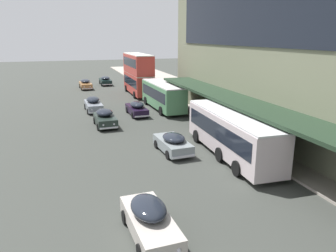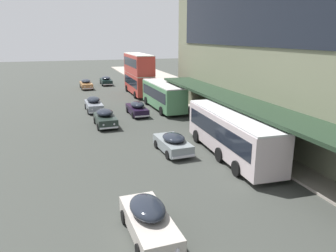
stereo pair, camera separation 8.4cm
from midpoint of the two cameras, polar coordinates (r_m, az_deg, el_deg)
transit_bus_kerbside_front at (r=23.66m, az=10.82°, el=-1.02°), size 2.92×10.94×3.14m
transit_bus_kerbside_rear at (r=48.48m, az=-5.29°, el=9.20°), size 2.73×9.64×5.89m
transit_bus_kerbside_far at (r=38.56m, az=-0.98°, el=5.55°), size 2.84×9.73×3.08m
sedan_trailing_mid at (r=55.77m, az=-14.22°, el=7.10°), size 1.96×4.90×1.54m
sedan_second_near at (r=31.96m, az=-11.00°, el=1.38°), size 1.99×4.34×1.62m
sedan_trailing_near at (r=24.29m, az=0.75°, el=-2.96°), size 2.06×4.36×1.46m
sedan_far_back at (r=14.67m, az=-3.40°, el=-15.89°), size 1.94×4.62×1.58m
sedan_lead_mid at (r=38.72m, az=-12.93°, el=3.73°), size 1.90×4.78×1.64m
sedan_second_mid at (r=35.95m, az=-5.53°, el=3.08°), size 1.82×4.70×1.53m
sedan_oncoming_front at (r=59.55m, az=-10.89°, el=7.78°), size 1.90×4.99×1.52m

